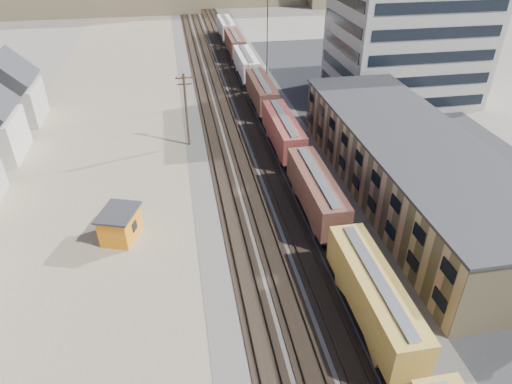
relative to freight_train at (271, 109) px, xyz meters
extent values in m
cube|color=#4C4742|center=(-3.80, 4.14, -2.76)|extent=(18.00, 200.00, 0.06)
cube|color=#7E6E56|center=(-23.80, -5.86, -2.78)|extent=(24.00, 180.00, 0.03)
cube|color=#232326|center=(18.20, -10.86, -2.77)|extent=(26.00, 120.00, 0.04)
cube|color=black|center=(-8.80, 4.14, -2.69)|extent=(2.60, 200.00, 0.08)
cube|color=#38281E|center=(-9.52, 4.14, -2.57)|extent=(0.08, 200.00, 0.16)
cube|color=#38281E|center=(-8.08, 4.14, -2.57)|extent=(0.08, 200.00, 0.16)
cube|color=black|center=(-5.80, 4.14, -2.69)|extent=(2.60, 200.00, 0.08)
cube|color=#38281E|center=(-6.52, 4.14, -2.57)|extent=(0.08, 200.00, 0.16)
cube|color=#38281E|center=(-5.08, 4.14, -2.57)|extent=(0.08, 200.00, 0.16)
cube|color=black|center=(-2.80, 4.14, -2.69)|extent=(2.60, 200.00, 0.08)
cube|color=#38281E|center=(-3.52, 4.14, -2.57)|extent=(0.08, 200.00, 0.16)
cube|color=#38281E|center=(-2.08, 4.14, -2.57)|extent=(0.08, 200.00, 0.16)
cube|color=black|center=(0.00, 4.14, -2.69)|extent=(2.60, 200.00, 0.08)
cube|color=#38281E|center=(-0.72, 4.14, -2.57)|extent=(0.08, 200.00, 0.16)
cube|color=#38281E|center=(0.72, 4.14, -2.57)|extent=(0.08, 200.00, 0.16)
cube|color=black|center=(0.00, -43.07, -2.04)|extent=(2.20, 2.20, 0.90)
cube|color=black|center=(0.00, -32.92, -2.04)|extent=(2.20, 2.20, 0.90)
cube|color=#BB7E31|center=(0.00, -38.00, 0.11)|extent=(3.00, 13.34, 3.40)
cube|color=#B7B7B2|center=(0.00, -38.00, 1.89)|extent=(0.90, 12.32, 0.16)
cube|color=black|center=(0.00, -27.87, -2.04)|extent=(2.20, 2.20, 0.90)
cube|color=black|center=(0.00, -17.72, -2.04)|extent=(2.20, 2.20, 0.90)
cube|color=#492B1F|center=(0.00, -22.80, 0.11)|extent=(3.00, 13.34, 3.40)
cube|color=#B7B7B2|center=(0.00, -22.80, 1.89)|extent=(0.90, 12.32, 0.16)
cube|color=black|center=(0.00, -12.67, -2.04)|extent=(2.20, 2.20, 0.90)
cube|color=black|center=(0.00, -2.52, -2.04)|extent=(2.20, 2.20, 0.90)
cube|color=maroon|center=(0.00, -7.60, 0.11)|extent=(3.00, 13.34, 3.40)
cube|color=#B7B7B2|center=(0.00, -7.60, 1.89)|extent=(0.90, 12.33, 0.16)
cube|color=black|center=(0.00, 2.53, -2.04)|extent=(2.20, 2.20, 0.90)
cube|color=black|center=(0.00, 12.68, -2.04)|extent=(2.20, 2.20, 0.90)
cube|color=#492B1F|center=(0.00, 7.60, 0.11)|extent=(3.00, 13.34, 3.40)
cube|color=#B7B7B2|center=(0.00, 7.60, 1.89)|extent=(0.90, 12.33, 0.16)
cube|color=black|center=(0.00, 17.73, -2.04)|extent=(2.20, 2.20, 0.90)
cube|color=black|center=(0.00, 27.88, -2.04)|extent=(2.20, 2.20, 0.90)
cube|color=#B9B8AD|center=(0.00, 22.80, 0.11)|extent=(3.00, 13.34, 3.40)
cube|color=#B7B7B2|center=(0.00, 22.80, 1.89)|extent=(0.90, 12.32, 0.16)
cube|color=black|center=(0.00, 32.92, -2.04)|extent=(2.20, 2.20, 0.90)
cube|color=black|center=(0.00, 43.08, -2.04)|extent=(2.20, 2.20, 0.90)
cube|color=#492B1F|center=(0.00, 38.00, 0.11)|extent=(3.00, 13.34, 3.40)
cube|color=#B7B7B2|center=(0.00, 38.00, 1.89)|extent=(0.90, 12.32, 0.16)
cube|color=black|center=(0.00, 48.12, -2.04)|extent=(2.20, 2.20, 0.90)
cube|color=black|center=(0.00, 58.28, -2.04)|extent=(2.20, 2.20, 0.90)
cube|color=#B9B8AD|center=(0.00, 53.20, 0.11)|extent=(3.00, 13.34, 3.40)
cube|color=#B7B7B2|center=(0.00, 53.20, 1.89)|extent=(0.90, 12.32, 0.16)
cube|color=tan|center=(11.20, -20.86, 0.71)|extent=(12.00, 40.00, 7.00)
cube|color=#2D2D30|center=(11.20, -20.86, 4.31)|extent=(12.40, 40.40, 0.30)
cube|color=black|center=(5.15, -20.86, -0.59)|extent=(0.12, 36.00, 1.20)
cube|color=black|center=(5.15, -20.86, 2.41)|extent=(0.12, 36.00, 1.20)
cube|color=#9E998E|center=(24.20, 9.14, 6.21)|extent=(22.00, 18.00, 18.00)
cube|color=black|center=(13.15, 9.14, 6.21)|extent=(0.12, 16.00, 16.00)
cube|color=black|center=(24.20, 0.09, 6.21)|extent=(20.00, 0.12, 16.00)
cylinder|color=#382619|center=(-12.30, -3.86, 2.21)|extent=(0.32, 0.32, 10.00)
cube|color=#382619|center=(-12.30, -3.86, 6.61)|extent=(2.20, 0.14, 0.14)
cube|color=#382619|center=(-12.30, -3.86, 5.81)|extent=(1.90, 0.14, 0.14)
cylinder|color=black|center=(-11.70, -3.86, 6.76)|extent=(0.08, 0.08, 0.22)
cylinder|color=black|center=(2.20, 14.14, 6.21)|extent=(0.16, 0.16, 18.00)
cube|color=#9E998E|center=(-37.80, 9.14, -0.04)|extent=(8.00, 8.00, 5.50)
cube|color=#2D2D30|center=(-37.80, 9.14, 3.61)|extent=(8.15, 8.16, 8.15)
cube|color=orange|center=(-20.04, -23.48, -1.35)|extent=(4.00, 4.59, 2.89)
cube|color=#2D2D30|center=(-20.04, -23.48, 0.20)|extent=(4.49, 5.08, 0.24)
cube|color=black|center=(-18.62, -23.97, -1.25)|extent=(0.41, 0.94, 0.96)
imported|color=navy|center=(20.32, 5.43, -2.10)|extent=(4.26, 5.50, 1.39)
imported|color=silver|center=(24.60, 1.71, -2.01)|extent=(3.17, 4.95, 1.57)
camera|label=1|loc=(-13.36, -61.25, 25.27)|focal=32.00mm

